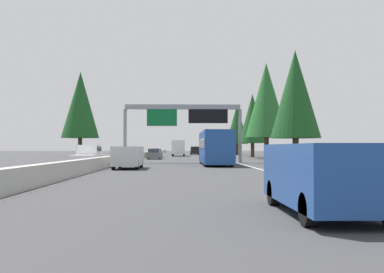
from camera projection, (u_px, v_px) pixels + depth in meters
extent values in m
plane|color=#38383A|center=(140.00, 159.00, 61.34)|extent=(320.00, 320.00, 0.00)
cube|color=#ADAAA3|center=(148.00, 154.00, 81.33)|extent=(180.00, 0.56, 0.90)
cube|color=silver|center=(218.00, 158.00, 71.61)|extent=(160.00, 0.16, 0.01)
cube|color=silver|center=(147.00, 158.00, 71.34)|extent=(160.00, 0.16, 0.01)
cylinder|color=gray|center=(125.00, 136.00, 47.69)|extent=(0.36, 0.36, 5.72)
cylinder|color=gray|center=(240.00, 136.00, 47.98)|extent=(0.36, 0.36, 5.72)
cube|color=gray|center=(183.00, 107.00, 47.91)|extent=(0.50, 12.32, 0.50)
cube|color=#0C602D|center=(162.00, 117.00, 47.68)|extent=(0.12, 3.20, 1.90)
cube|color=black|center=(208.00, 116.00, 47.80)|extent=(0.16, 4.20, 1.50)
cube|color=#1E4793|center=(323.00, 174.00, 10.79)|extent=(5.00, 1.95, 1.44)
cube|color=#2D3847|center=(361.00, 168.00, 8.50)|extent=(0.08, 1.48, 0.56)
cylinder|color=black|center=(273.00, 193.00, 12.45)|extent=(0.70, 0.24, 0.70)
cylinder|color=black|center=(334.00, 192.00, 12.49)|extent=(0.70, 0.24, 0.70)
cylinder|color=black|center=(308.00, 209.00, 9.05)|extent=(0.70, 0.24, 0.70)
cube|color=#1E4793|center=(215.00, 147.00, 41.81)|extent=(11.50, 2.50, 2.90)
cube|color=#2D3847|center=(215.00, 143.00, 41.81)|extent=(11.04, 2.55, 0.84)
cylinder|color=black|center=(201.00, 158.00, 45.77)|extent=(1.00, 0.30, 1.00)
cylinder|color=black|center=(223.00, 158.00, 45.83)|extent=(1.00, 0.30, 1.00)
cylinder|color=black|center=(206.00, 161.00, 37.73)|extent=(1.00, 0.30, 1.00)
cylinder|color=black|center=(232.00, 161.00, 37.78)|extent=(1.00, 0.30, 1.00)
cube|color=#2D6B38|center=(156.00, 154.00, 73.64)|extent=(4.40, 1.80, 0.76)
cube|color=#2D3847|center=(156.00, 150.00, 73.43)|extent=(2.46, 1.51, 0.56)
cylinder|color=black|center=(152.00, 155.00, 75.02)|extent=(0.64, 0.22, 0.64)
cylinder|color=black|center=(162.00, 155.00, 75.06)|extent=(0.64, 0.22, 0.64)
cylinder|color=black|center=(151.00, 156.00, 72.21)|extent=(0.64, 0.22, 0.64)
cylinder|color=black|center=(161.00, 156.00, 72.24)|extent=(0.64, 0.22, 0.64)
cube|color=black|center=(195.00, 152.00, 101.27)|extent=(5.60, 2.00, 0.70)
cube|color=black|center=(195.00, 149.00, 102.30)|extent=(2.24, 1.84, 0.90)
cube|color=#2D3847|center=(195.00, 148.00, 102.30)|extent=(2.02, 1.92, 0.41)
cylinder|color=black|center=(191.00, 153.00, 103.10)|extent=(0.80, 0.28, 0.80)
cylinder|color=black|center=(198.00, 153.00, 103.14)|extent=(0.80, 0.28, 0.80)
cylinder|color=black|center=(191.00, 153.00, 99.40)|extent=(0.80, 0.28, 0.80)
cylinder|color=black|center=(199.00, 153.00, 99.44)|extent=(0.80, 0.28, 0.80)
cube|color=slate|center=(154.00, 155.00, 62.56)|extent=(4.40, 1.80, 0.76)
cube|color=#2D3847|center=(154.00, 151.00, 62.35)|extent=(2.46, 1.51, 0.56)
cylinder|color=black|center=(149.00, 157.00, 63.94)|extent=(0.64, 0.22, 0.64)
cylinder|color=black|center=(160.00, 157.00, 63.98)|extent=(0.64, 0.22, 0.64)
cylinder|color=black|center=(148.00, 157.00, 61.13)|extent=(0.64, 0.22, 0.64)
cylinder|color=black|center=(159.00, 157.00, 61.16)|extent=(0.64, 0.22, 0.64)
cube|color=#2D6B38|center=(194.00, 152.00, 113.10)|extent=(4.40, 1.80, 0.76)
cube|color=#2D3847|center=(194.00, 149.00, 112.89)|extent=(2.46, 1.51, 0.56)
cylinder|color=black|center=(190.00, 153.00, 114.48)|extent=(0.64, 0.22, 0.64)
cylinder|color=black|center=(197.00, 153.00, 114.52)|extent=(0.64, 0.22, 0.64)
cylinder|color=black|center=(191.00, 153.00, 111.67)|extent=(0.64, 0.22, 0.64)
cylinder|color=black|center=(197.00, 153.00, 111.70)|extent=(0.64, 0.22, 0.64)
cube|color=white|center=(178.00, 147.00, 84.43)|extent=(6.12, 2.40, 2.50)
cube|color=#1E4793|center=(178.00, 149.00, 88.67)|extent=(2.38, 2.30, 1.90)
cylinder|color=black|center=(173.00, 154.00, 88.45)|extent=(0.90, 0.28, 0.90)
cylinder|color=black|center=(184.00, 153.00, 88.50)|extent=(0.90, 0.28, 0.90)
cylinder|color=black|center=(173.00, 154.00, 82.68)|extent=(0.90, 0.28, 0.90)
cylinder|color=black|center=(184.00, 154.00, 82.73)|extent=(0.90, 0.28, 0.90)
cube|color=silver|center=(128.00, 156.00, 34.13)|extent=(5.00, 1.95, 1.44)
cube|color=#2D3847|center=(124.00, 153.00, 31.84)|extent=(0.08, 1.48, 0.56)
cylinder|color=black|center=(120.00, 163.00, 35.80)|extent=(0.70, 0.24, 0.70)
cylinder|color=black|center=(141.00, 163.00, 35.84)|extent=(0.70, 0.24, 0.70)
cylinder|color=black|center=(113.00, 165.00, 32.40)|extent=(0.70, 0.24, 0.70)
cylinder|color=black|center=(137.00, 165.00, 32.44)|extent=(0.70, 0.24, 0.70)
cube|color=silver|center=(123.00, 155.00, 64.28)|extent=(4.40, 1.80, 0.76)
cube|color=#2D3847|center=(122.00, 151.00, 64.07)|extent=(2.46, 1.51, 0.56)
cylinder|color=black|center=(118.00, 156.00, 65.66)|extent=(0.64, 0.22, 0.64)
cylinder|color=black|center=(129.00, 156.00, 65.70)|extent=(0.64, 0.22, 0.64)
cylinder|color=black|center=(116.00, 157.00, 62.85)|extent=(0.64, 0.22, 0.64)
cylinder|color=black|center=(127.00, 157.00, 62.88)|extent=(0.64, 0.22, 0.64)
cube|color=white|center=(87.00, 159.00, 40.48)|extent=(5.60, 2.00, 0.70)
cube|color=white|center=(89.00, 150.00, 41.51)|extent=(2.24, 1.84, 0.90)
cube|color=#2D3847|center=(89.00, 149.00, 41.51)|extent=(2.02, 1.92, 0.41)
cylinder|color=black|center=(82.00, 160.00, 42.30)|extent=(0.80, 0.28, 0.80)
cylinder|color=black|center=(100.00, 160.00, 42.34)|extent=(0.80, 0.28, 0.80)
cylinder|color=black|center=(72.00, 162.00, 38.61)|extent=(0.80, 0.28, 0.80)
cylinder|color=black|center=(92.00, 162.00, 38.65)|extent=(0.80, 0.28, 0.80)
cylinder|color=#4C3823|center=(296.00, 151.00, 46.49)|extent=(0.64, 0.64, 2.60)
cone|color=#194C1E|center=(295.00, 94.00, 46.63)|extent=(5.20, 5.20, 9.22)
cylinder|color=#4C3823|center=(267.00, 148.00, 65.46)|extent=(0.70, 0.70, 3.10)
cone|color=#236028|center=(266.00, 100.00, 65.63)|extent=(6.21, 6.21, 11.00)
cylinder|color=#4C3823|center=(253.00, 150.00, 77.44)|extent=(0.62, 0.62, 2.41)
cone|color=#194C1E|center=(252.00, 118.00, 77.58)|extent=(4.82, 4.82, 8.54)
cylinder|color=#4C3823|center=(237.00, 149.00, 98.48)|extent=(0.63, 0.63, 2.46)
cone|color=#194C1E|center=(237.00, 124.00, 98.62)|extent=(4.92, 4.92, 8.72)
cylinder|color=#4C3823|center=(80.00, 147.00, 80.68)|extent=(0.73, 0.73, 3.38)
cone|color=#194C1E|center=(80.00, 105.00, 80.87)|extent=(6.77, 6.77, 11.99)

